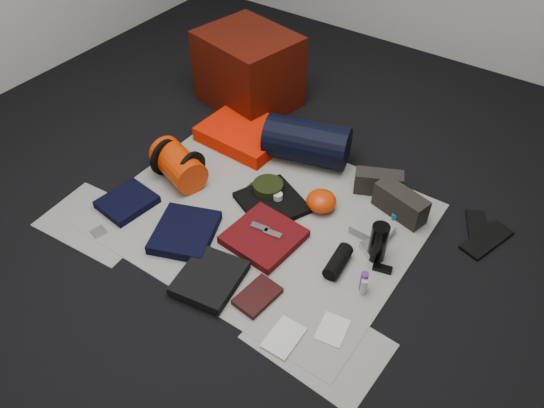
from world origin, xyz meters
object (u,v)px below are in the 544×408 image
Objects in this scene: stuff_sack at (178,165)px; water_bottle at (378,242)px; navy_duffel at (307,142)px; paperback_book at (258,296)px; compact_camera at (369,249)px; red_cabinet at (249,70)px; sleeping_pad at (245,133)px.

water_bottle is at bearing 4.77° from stuff_sack.
paperback_book is (0.37, -1.01, -0.11)m from navy_duffel.
red_cabinet is at bearing -179.21° from compact_camera.
navy_duffel is at bearing 48.27° from stuff_sack.
navy_duffel reaches higher than water_bottle.
compact_camera is (1.09, -0.41, -0.03)m from sleeping_pad.
water_bottle is 2.16× the size of compact_camera.
paperback_book is at bearing -86.84° from compact_camera.
stuff_sack is (-0.08, -0.52, 0.05)m from sleeping_pad.
compact_camera is 0.62m from paperback_book.
compact_camera is at bearing -18.49° from red_cabinet.
red_cabinet is at bearing 123.20° from sleeping_pad.
paperback_book is (-0.34, -0.54, -0.09)m from water_bottle.
red_cabinet reaches higher than stuff_sack.
stuff_sack is at bearing -147.56° from navy_duffel.
paperback_book is (1.04, -1.33, -0.23)m from red_cabinet.
stuff_sack is 1.58× the size of paperback_book.
red_cabinet is 1.21× the size of navy_duffel.
sleeping_pad is 1.21m from water_bottle.
stuff_sack is 0.76m from navy_duffel.
compact_camera is (1.17, 0.11, -0.08)m from stuff_sack.
water_bottle is at bearing -18.03° from red_cabinet.
stuff_sack is at bearing 159.70° from paperback_book.
paperback_book is at bearing -121.96° from water_bottle.
red_cabinet is at bearing 138.23° from navy_duffel.
navy_duffel is 2.32× the size of paperback_book.
water_bottle is (1.21, 0.10, 0.01)m from stuff_sack.
red_cabinet is 5.89× the size of compact_camera.
red_cabinet is 1.59m from water_bottle.
navy_duffel is 0.85m from water_bottle.
compact_camera is at bearing 5.45° from stuff_sack.
navy_duffel is 2.26× the size of water_bottle.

